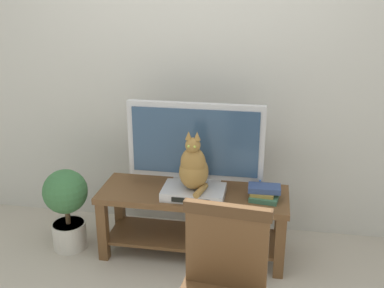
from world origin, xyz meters
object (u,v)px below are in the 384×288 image
Objects in this scene: tv_stand at (193,211)px; cat at (194,167)px; book_stack at (264,193)px; potted_plant at (66,204)px; wooden_chair at (221,288)px; media_box at (194,192)px; tv at (195,144)px.

cat is (0.02, -0.08, 0.38)m from tv_stand.
book_stack is 0.35× the size of potted_plant.
tv_stand is at bearing 176.73° from book_stack.
potted_plant is (-1.28, 1.03, -0.18)m from wooden_chair.
tv_stand is 0.20m from media_box.
tv reaches higher than tv_stand.
tv_stand is 0.95m from potted_plant.
potted_plant reaches higher than book_stack.
book_stack is at bearing 5.06° from media_box.
media_box is 1.94× the size of book_stack.
wooden_chair is (0.33, -1.12, 0.20)m from tv_stand.
media_box is 0.98m from potted_plant.
media_box is 1.10m from wooden_chair.
tv is at bearing 167.26° from book_stack.
media_box is at bearing 106.62° from wooden_chair.
book_stack reaches higher than media_box.
potted_plant is (-0.96, -0.02, -0.17)m from media_box.
cat is (0.00, -0.01, 0.19)m from media_box.
wooden_chair reaches higher than media_box.
tv is 0.20m from cat.
media_box is 1.02× the size of cat.
tv_stand is 0.50m from tv.
tv is 1.54× the size of potted_plant.
media_box is 0.69× the size of potted_plant.
tv_stand is 1.45× the size of wooden_chair.
book_stack is at bearing 2.35° from potted_plant.
book_stack is (0.50, -0.03, 0.20)m from tv_stand.
cat is at bearing -84.10° from tv.
media_box is (0.02, -0.16, -0.30)m from tv.
book_stack is (0.49, 0.06, -0.18)m from cat.
wooden_chair reaches higher than book_stack.
potted_plant is at bearing -177.65° from book_stack.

